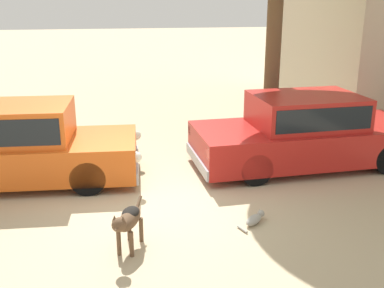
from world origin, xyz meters
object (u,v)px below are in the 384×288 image
object	(u,v)px
parked_sedan_second	(306,131)
stray_cat	(255,219)
parked_sedan_nearest	(21,145)
stray_dog_spotted	(128,220)

from	to	relation	value
parked_sedan_second	stray_cat	bearing A→B (deg)	-129.86
parked_sedan_nearest	stray_cat	xyz separation A→B (m)	(3.77, -2.32, -0.65)
stray_dog_spotted	stray_cat	bearing A→B (deg)	125.08
stray_cat	parked_sedan_second	bearing A→B (deg)	10.76
parked_sedan_second	stray_cat	distance (m)	2.99
stray_dog_spotted	stray_cat	xyz separation A→B (m)	(1.91, 0.47, -0.38)
parked_sedan_nearest	stray_dog_spotted	distance (m)	3.36
parked_sedan_nearest	stray_cat	bearing A→B (deg)	-28.79
parked_sedan_nearest	parked_sedan_second	size ratio (longest dim) A/B	0.92
stray_dog_spotted	parked_sedan_nearest	bearing A→B (deg)	-124.90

